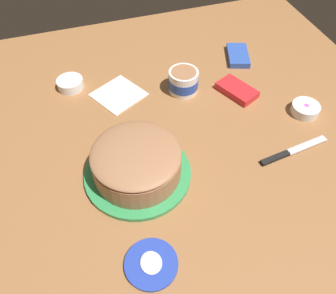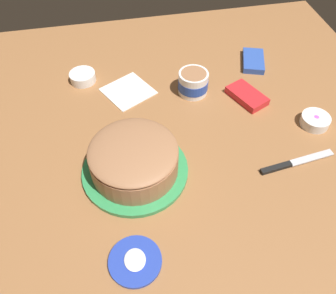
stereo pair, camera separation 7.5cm
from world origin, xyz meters
TOP-DOWN VIEW (x-y plane):
  - ground_plane at (0.00, 0.00)m, footprint 1.54×1.54m
  - frosted_cake at (0.07, -0.16)m, footprint 0.30×0.30m
  - frosting_tub at (-0.24, 0.08)m, footprint 0.10×0.10m
  - frosting_tub_lid at (0.33, -0.20)m, footprint 0.13×0.13m
  - spreading_knife at (0.13, 0.29)m, footprint 0.05×0.24m
  - sprinkle_bowl_blue at (-0.38, -0.29)m, footprint 0.09×0.09m
  - sprinkle_bowl_rainbow at (-0.01, 0.43)m, footprint 0.09×0.09m
  - candy_box_lower at (-0.35, 0.35)m, footprint 0.15×0.12m
  - candy_box_upper at (-0.17, 0.26)m, footprint 0.16×0.13m
  - paper_napkin at (-0.28, -0.14)m, footprint 0.20×0.20m

SIDE VIEW (x-z plane):
  - ground_plane at x=0.00m, z-range 0.00..0.00m
  - paper_napkin at x=-0.28m, z-range 0.00..0.01m
  - spreading_knife at x=0.13m, z-range 0.00..0.01m
  - frosting_tub_lid at x=0.33m, z-range 0.00..0.01m
  - candy_box_lower at x=-0.35m, z-range 0.00..0.02m
  - candy_box_upper at x=-0.17m, z-range 0.00..0.03m
  - sprinkle_bowl_rainbow at x=-0.01m, z-range 0.00..0.03m
  - sprinkle_bowl_blue at x=-0.38m, z-range 0.00..0.03m
  - frosting_tub at x=-0.24m, z-range 0.00..0.08m
  - frosted_cake at x=0.07m, z-range 0.00..0.11m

